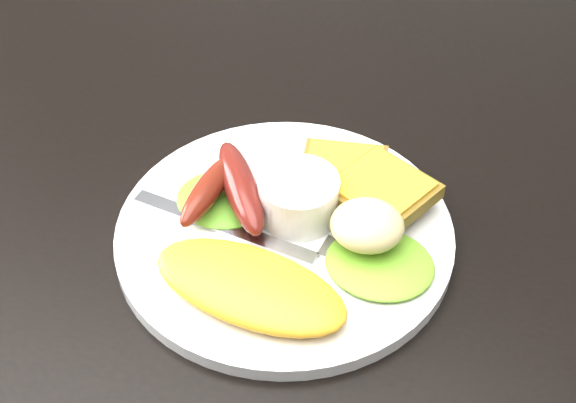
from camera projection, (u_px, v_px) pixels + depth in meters
The scene contains 13 objects.
dining_table at pixel (342, 208), 0.69m from camera, with size 1.20×0.80×0.04m, color black.
dining_chair at pixel (535, 4), 1.48m from camera, with size 0.45×0.45×0.05m, color #9F725C.
plate at pixel (285, 233), 0.64m from camera, with size 0.27×0.27×0.01m, color white.
lettuce_left at pixel (222, 199), 0.65m from camera, with size 0.08×0.07×0.01m, color #5A8F18.
lettuce_right at pixel (380, 264), 0.60m from camera, with size 0.08×0.07×0.01m, color #599619.
omelette at pixel (250, 286), 0.58m from camera, with size 0.15×0.07×0.02m, color #FFA619.
sausage_a at pixel (208, 190), 0.63m from camera, with size 0.02×0.09×0.02m, color maroon.
sausage_b at pixel (240, 187), 0.64m from camera, with size 0.03×0.11×0.03m, color maroon.
ramekin at pixel (299, 198), 0.63m from camera, with size 0.06×0.06×0.04m, color white.
toast_a at pixel (343, 174), 0.67m from camera, with size 0.07×0.07×0.01m, color brown.
toast_b at pixel (381, 192), 0.63m from camera, with size 0.07×0.07×0.01m, color olive.
potato_salad at pixel (367, 225), 0.60m from camera, with size 0.06×0.05×0.03m, color #F8EDB6.
fork at pixel (223, 227), 0.63m from camera, with size 0.16×0.01×0.00m, color #ADAFB7.
Camera 1 is at (0.09, -0.49, 1.22)m, focal length 50.00 mm.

